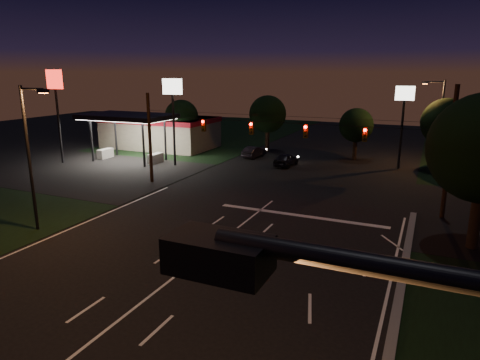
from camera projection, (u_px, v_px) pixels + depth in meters
The scene contains 19 objects.
ground at pixel (174, 277), 20.89m from camera, with size 140.00×140.00×0.00m, color black.
cross_street_left at pixel (92, 172), 42.98m from camera, with size 20.00×16.00×0.02m, color black.
center_line at pixel (84, 347), 15.58m from camera, with size 0.14×40.00×0.01m, color silver.
stop_bar at pixel (300, 216), 29.86m from camera, with size 12.00×0.50×0.01m, color silver.
utility_pole_right at pixel (441, 218), 29.37m from camera, with size 0.30×0.30×9.00m, color black.
utility_pole_left at pixel (152, 182), 38.92m from camera, with size 0.28×0.28×8.00m, color black.
signal_span at pixel (278, 129), 32.76m from camera, with size 24.00×0.40×1.56m.
gas_station at pixel (158, 130), 55.86m from camera, with size 14.20×16.10×5.25m.
pole_sign_left_near at pixel (173, 100), 44.19m from camera, with size 2.20×0.30×9.10m.
pole_sign_left_far at pixel (56, 93), 45.27m from camera, with size 2.00×0.30×10.00m.
pole_sign_right at pixel (404, 108), 42.70m from camera, with size 1.80×0.30×8.40m.
street_light_left at pixel (31, 149), 25.84m from camera, with size 2.20×0.35×9.00m.
street_light_right_far at pixel (438, 118), 43.42m from camera, with size 2.20×0.35×9.00m.
tree_far_a at pixel (182, 117), 53.62m from camera, with size 4.20×4.20×6.42m.
tree_far_b at pixel (268, 115), 53.10m from camera, with size 4.60×4.60×6.98m.
tree_far_c at pixel (356, 126), 48.00m from camera, with size 3.80×3.80×5.86m.
tree_far_d at pixel (446, 123), 42.45m from camera, with size 4.80×4.80×7.30m.
car_oncoming_a at pixel (286, 160), 45.55m from camera, with size 1.62×4.01×1.37m, color black.
car_oncoming_b at pixel (254, 152), 50.20m from camera, with size 1.36×3.90×1.28m, color black.
Camera 1 is at (10.77, -16.08, 9.74)m, focal length 32.00 mm.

